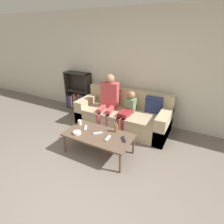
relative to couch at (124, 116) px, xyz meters
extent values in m
plane|color=#70665B|center=(0.14, -2.25, -0.29)|extent=(22.00, 22.00, 0.00)
cube|color=beige|center=(0.14, 0.55, 1.01)|extent=(12.00, 0.06, 2.60)
cube|color=tan|center=(-0.01, -0.04, -0.12)|extent=(2.14, 0.91, 0.34)
cube|color=tan|center=(-0.01, -0.13, 0.11)|extent=(1.70, 0.73, 0.10)
cube|color=tan|center=(-0.01, 0.32, 0.36)|extent=(2.14, 0.18, 0.40)
cube|color=tan|center=(-0.97, -0.04, 0.01)|extent=(0.22, 0.91, 0.60)
cube|color=tan|center=(0.95, -0.04, 0.01)|extent=(0.22, 0.91, 0.60)
cube|color=navy|center=(0.64, 0.17, 0.34)|extent=(0.36, 0.12, 0.36)
cube|color=#332D28|center=(-1.97, 0.37, 0.25)|extent=(0.02, 0.28, 1.08)
cube|color=#332D28|center=(-1.24, 0.37, 0.25)|extent=(0.02, 0.28, 1.08)
cube|color=#332D28|center=(-1.61, 0.50, 0.25)|extent=(0.76, 0.02, 1.08)
cube|color=#332D28|center=(-1.61, 0.37, -0.28)|extent=(0.76, 0.28, 0.02)
cube|color=#332D28|center=(-1.61, 0.37, 0.27)|extent=(0.71, 0.28, 0.02)
cube|color=#332D28|center=(-1.61, 0.37, 0.78)|extent=(0.76, 0.28, 0.02)
cube|color=#33519E|center=(-1.94, 0.36, -0.09)|extent=(0.05, 0.23, 0.35)
cube|color=#993D84|center=(-1.87, 0.36, -0.10)|extent=(0.06, 0.20, 0.33)
cube|color=beige|center=(-1.81, 0.36, -0.08)|extent=(0.05, 0.18, 0.36)
cube|color=#232328|center=(-1.75, 0.36, -0.05)|extent=(0.05, 0.22, 0.43)
cube|color=#B77542|center=(-1.70, 0.36, -0.04)|extent=(0.05, 0.22, 0.45)
cube|color=#993D84|center=(-1.64, 0.36, -0.07)|extent=(0.05, 0.18, 0.38)
cube|color=#232328|center=(-1.59, 0.36, -0.06)|extent=(0.04, 0.21, 0.41)
cube|color=#B77542|center=(-1.53, 0.36, -0.03)|extent=(0.05, 0.18, 0.46)
cube|color=#6699A8|center=(-1.49, 0.36, -0.09)|extent=(0.04, 0.22, 0.35)
cube|color=#33519E|center=(-1.43, 0.36, -0.04)|extent=(0.06, 0.22, 0.45)
cube|color=#33519E|center=(-1.35, 0.37, -0.10)|extent=(0.07, 0.24, 0.33)
cylinder|color=brown|center=(-0.56, -1.42, -0.10)|extent=(0.04, 0.04, 0.37)
cylinder|color=brown|center=(0.60, -1.42, -0.10)|extent=(0.04, 0.04, 0.37)
cylinder|color=brown|center=(-0.56, -0.85, -0.10)|extent=(0.04, 0.04, 0.37)
cylinder|color=brown|center=(0.60, -0.85, -0.10)|extent=(0.04, 0.04, 0.37)
cube|color=brown|center=(0.02, -1.14, 0.10)|extent=(1.24, 0.65, 0.03)
cylinder|color=#C6474C|center=(-0.40, -0.49, -0.07)|extent=(0.10, 0.10, 0.44)
cylinder|color=#C6474C|center=(-0.18, -0.46, -0.07)|extent=(0.10, 0.10, 0.44)
cube|color=#C6474C|center=(-0.43, -0.26, 0.20)|extent=(0.16, 0.41, 0.09)
cube|color=#C6474C|center=(-0.22, -0.22, 0.20)|extent=(0.16, 0.41, 0.09)
cube|color=#C6474C|center=(-0.36, 0.00, 0.46)|extent=(0.42, 0.26, 0.60)
sphere|color=#A87A5B|center=(-0.36, 0.00, 0.85)|extent=(0.20, 0.20, 0.20)
cylinder|color=maroon|center=(0.08, -0.46, -0.07)|extent=(0.09, 0.09, 0.44)
cylinder|color=maroon|center=(0.19, -0.47, -0.07)|extent=(0.09, 0.09, 0.44)
cube|color=maroon|center=(0.09, -0.23, 0.20)|extent=(0.12, 0.41, 0.09)
cube|color=maroon|center=(0.21, -0.23, 0.20)|extent=(0.12, 0.41, 0.09)
cube|color=#66845B|center=(0.16, 0.01, 0.31)|extent=(0.22, 0.21, 0.30)
sphere|color=#936B4C|center=(0.16, 0.01, 0.54)|extent=(0.18, 0.18, 0.18)
cylinder|color=silver|center=(-0.51, -1.00, 0.16)|extent=(0.08, 0.08, 0.10)
cube|color=black|center=(0.50, -1.09, 0.13)|extent=(0.14, 0.16, 0.02)
cube|color=#B7B7BC|center=(-0.31, -1.07, 0.13)|extent=(0.13, 0.17, 0.02)
cube|color=#B7B7BC|center=(0.00, -1.12, 0.13)|extent=(0.16, 0.15, 0.02)
cube|color=#B7B7BC|center=(0.24, -1.18, 0.13)|extent=(0.06, 0.17, 0.02)
cylinder|color=beige|center=(-0.34, -1.31, 0.14)|extent=(0.15, 0.15, 0.05)
cylinder|color=olive|center=(0.26, -0.91, 0.19)|extent=(0.06, 0.06, 0.15)
cylinder|color=olive|center=(0.26, -0.91, 0.29)|extent=(0.03, 0.03, 0.04)
camera|label=1|loc=(1.51, -3.41, 1.82)|focal=28.00mm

